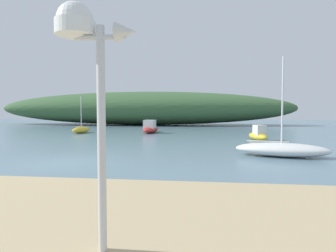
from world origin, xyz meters
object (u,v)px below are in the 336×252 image
(motorboat_inner_mooring, at_px, (258,135))
(sailboat_east_reach, at_px, (281,149))
(motorboat_mid_channel, at_px, (150,128))
(sailboat_near_shore, at_px, (81,130))
(mast_structure, at_px, (84,44))

(motorboat_inner_mooring, bearing_deg, sailboat_east_reach, -92.94)
(motorboat_mid_channel, height_order, motorboat_inner_mooring, motorboat_mid_channel)
(motorboat_inner_mooring, bearing_deg, sailboat_near_shore, 163.18)
(motorboat_mid_channel, relative_size, sailboat_east_reach, 0.76)
(mast_structure, distance_m, sailboat_near_shore, 25.30)
(sailboat_near_shore, distance_m, motorboat_inner_mooring, 16.89)
(sailboat_near_shore, height_order, motorboat_inner_mooring, sailboat_near_shore)
(motorboat_inner_mooring, bearing_deg, motorboat_mid_channel, 147.49)
(mast_structure, xyz_separation_m, sailboat_east_reach, (5.46, 10.31, -2.79))
(sailboat_east_reach, height_order, sailboat_near_shore, sailboat_east_reach)
(mast_structure, relative_size, sailboat_near_shore, 0.97)
(sailboat_east_reach, height_order, motorboat_inner_mooring, sailboat_east_reach)
(motorboat_mid_channel, xyz_separation_m, sailboat_east_reach, (8.99, -13.72, -0.13))
(mast_structure, xyz_separation_m, sailboat_near_shore, (-10.31, 22.94, -2.80))
(sailboat_near_shore, bearing_deg, motorboat_mid_channel, 9.19)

